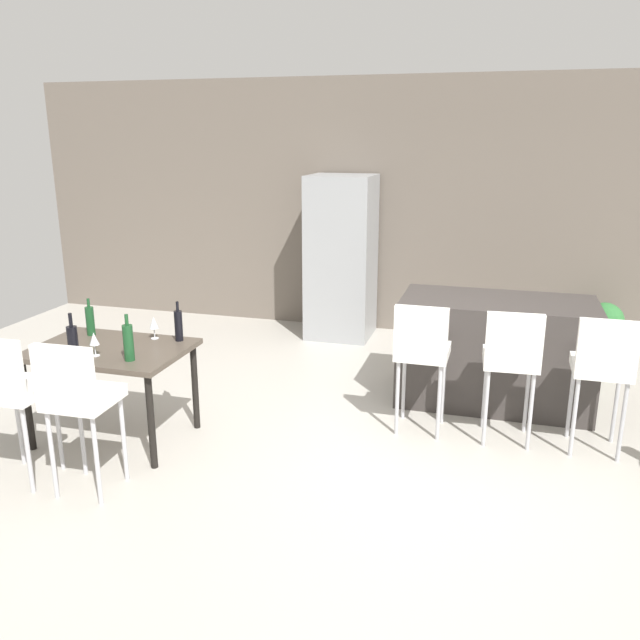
% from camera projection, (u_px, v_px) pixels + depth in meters
% --- Properties ---
extents(ground_plane, '(10.00, 10.00, 0.00)m').
position_uv_depth(ground_plane, '(382.00, 443.00, 4.93)').
color(ground_plane, '#ADA89E').
extents(back_wall, '(10.00, 0.12, 2.90)m').
position_uv_depth(back_wall, '(435.00, 209.00, 7.34)').
color(back_wall, '#665B51').
rests_on(back_wall, ground_plane).
extents(kitchen_island, '(1.62, 0.82, 0.92)m').
position_uv_depth(kitchen_island, '(495.00, 351.00, 5.59)').
color(kitchen_island, '#383330').
rests_on(kitchen_island, ground_plane).
extents(bar_chair_left, '(0.40, 0.40, 1.05)m').
position_uv_depth(bar_chair_left, '(422.00, 348.00, 4.94)').
color(bar_chair_left, white).
rests_on(bar_chair_left, ground_plane).
extents(bar_chair_middle, '(0.42, 0.42, 1.05)m').
position_uv_depth(bar_chair_middle, '(512.00, 356.00, 4.76)').
color(bar_chair_middle, white).
rests_on(bar_chair_middle, ground_plane).
extents(bar_chair_right, '(0.40, 0.40, 1.05)m').
position_uv_depth(bar_chair_right, '(603.00, 364.00, 4.60)').
color(bar_chair_right, white).
rests_on(bar_chair_right, ground_plane).
extents(dining_table, '(1.14, 0.79, 0.74)m').
position_uv_depth(dining_table, '(111.00, 358.00, 4.84)').
color(dining_table, '#4C4238').
rests_on(dining_table, ground_plane).
extents(dining_chair_near, '(0.41, 0.41, 1.05)m').
position_uv_depth(dining_chair_near, '(9.00, 386.00, 4.19)').
color(dining_chair_near, white).
rests_on(dining_chair_near, ground_plane).
extents(dining_chair_far, '(0.41, 0.41, 1.05)m').
position_uv_depth(dining_chair_far, '(77.00, 394.00, 4.06)').
color(dining_chair_far, white).
rests_on(dining_chair_far, ground_plane).
extents(wine_bottle_inner, '(0.07, 0.07, 0.35)m').
position_uv_depth(wine_bottle_inner, '(73.00, 343.00, 4.49)').
color(wine_bottle_inner, black).
rests_on(wine_bottle_inner, dining_table).
extents(wine_bottle_middle, '(0.06, 0.06, 0.31)m').
position_uv_depth(wine_bottle_middle, '(179.00, 325.00, 4.94)').
color(wine_bottle_middle, black).
rests_on(wine_bottle_middle, dining_table).
extents(wine_bottle_far, '(0.07, 0.07, 0.30)m').
position_uv_depth(wine_bottle_far, '(90.00, 320.00, 5.08)').
color(wine_bottle_far, '#194723').
rests_on(wine_bottle_far, dining_table).
extents(wine_bottle_end, '(0.07, 0.07, 0.34)m').
position_uv_depth(wine_bottle_end, '(128.00, 342.00, 4.50)').
color(wine_bottle_end, '#194723').
rests_on(wine_bottle_end, dining_table).
extents(wine_glass_left, '(0.07, 0.07, 0.17)m').
position_uv_depth(wine_glass_left, '(94.00, 339.00, 4.60)').
color(wine_glass_left, silver).
rests_on(wine_glass_left, dining_table).
extents(wine_glass_right, '(0.07, 0.07, 0.17)m').
position_uv_depth(wine_glass_right, '(154.00, 323.00, 4.99)').
color(wine_glass_right, silver).
rests_on(wine_glass_right, dining_table).
extents(refrigerator, '(0.72, 0.68, 1.84)m').
position_uv_depth(refrigerator, '(341.00, 257.00, 7.34)').
color(refrigerator, '#939699').
rests_on(refrigerator, ground_plane).
extents(potted_plant, '(0.39, 0.39, 0.59)m').
position_uv_depth(potted_plant, '(604.00, 326.00, 6.75)').
color(potted_plant, '#38383D').
rests_on(potted_plant, ground_plane).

